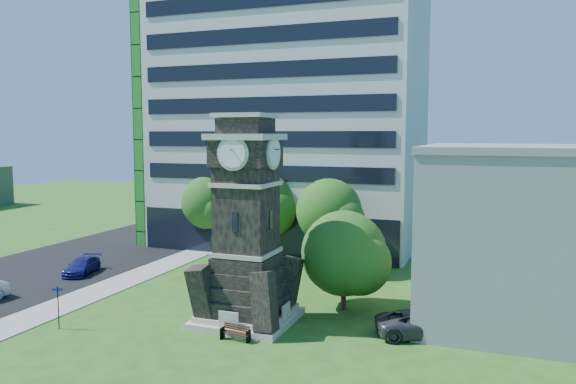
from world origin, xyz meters
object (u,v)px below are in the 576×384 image
at_px(car_street_north, 82,266).
at_px(park_bench, 236,332).
at_px(car_east_lot, 423,324).
at_px(street_sign, 58,303).
at_px(clock_tower, 247,234).

height_order(car_street_north, park_bench, car_street_north).
bearing_deg(car_east_lot, car_street_north, 59.21).
bearing_deg(car_east_lot, park_bench, 92.43).
height_order(car_east_lot, park_bench, car_east_lot).
distance_m(car_east_lot, park_bench, 10.21).
height_order(car_street_north, street_sign, street_sign).
bearing_deg(park_bench, clock_tower, 111.90).
height_order(car_east_lot, street_sign, street_sign).
distance_m(clock_tower, park_bench, 5.70).
bearing_deg(car_street_north, car_east_lot, -25.82).
bearing_deg(car_street_north, street_sign, -70.86).
distance_m(car_east_lot, street_sign, 20.49).
bearing_deg(car_street_north, park_bench, -42.26).
relative_size(park_bench, street_sign, 0.67).
height_order(clock_tower, park_bench, clock_tower).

